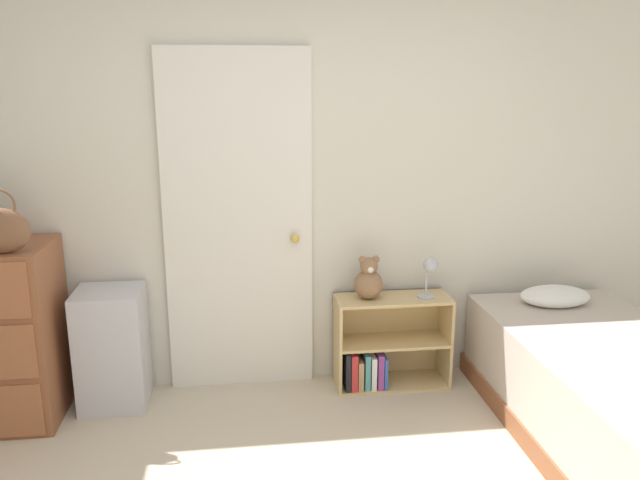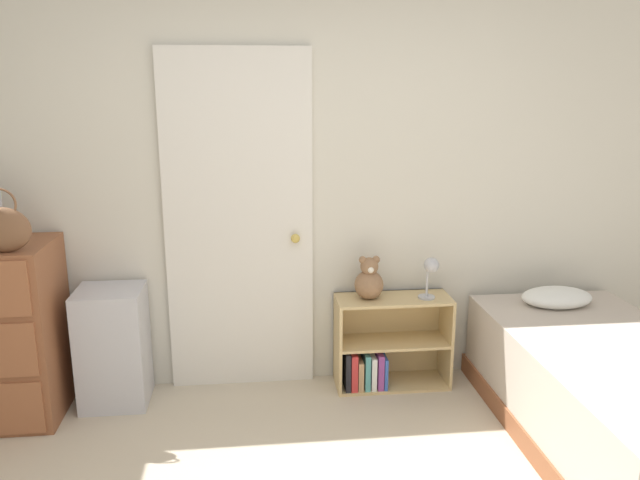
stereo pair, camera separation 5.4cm
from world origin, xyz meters
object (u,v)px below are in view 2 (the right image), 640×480
(handbag, at_px, (3,229))
(teddy_bear, at_px, (369,281))
(bookshelf, at_px, (382,350))
(storage_bin, at_px, (113,347))
(bed, at_px, (612,397))
(desk_lamp, at_px, (431,270))

(handbag, bearing_deg, teddy_bear, 8.90)
(bookshelf, bearing_deg, teddy_bear, -175.87)
(bookshelf, bearing_deg, storage_bin, -178.46)
(teddy_bear, xyz_separation_m, bed, (1.15, -0.79, -0.43))
(handbag, height_order, bookshelf, handbag)
(storage_bin, distance_m, desk_lamp, 1.95)
(handbag, xyz_separation_m, teddy_bear, (1.96, 0.31, -0.45))
(handbag, height_order, bed, handbag)
(handbag, bearing_deg, desk_lamp, 6.56)
(bookshelf, relative_size, teddy_bear, 2.62)
(storage_bin, xyz_separation_m, bookshelf, (1.63, 0.04, -0.12))
(storage_bin, bearing_deg, desk_lamp, -0.07)
(storage_bin, relative_size, bookshelf, 1.00)
(storage_bin, height_order, bed, storage_bin)
(bookshelf, bearing_deg, handbag, -171.31)
(handbag, bearing_deg, bed, -8.80)
(teddy_bear, relative_size, desk_lamp, 1.04)
(teddy_bear, bearing_deg, handbag, -171.10)
(bookshelf, xyz_separation_m, desk_lamp, (0.28, -0.05, 0.53))
(handbag, xyz_separation_m, desk_lamp, (2.34, 0.27, -0.38))
(bookshelf, distance_m, teddy_bear, 0.47)
(storage_bin, height_order, bookshelf, storage_bin)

